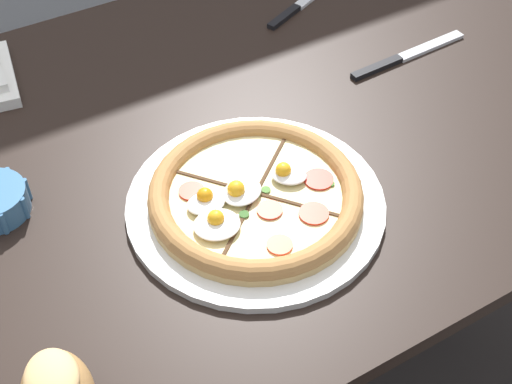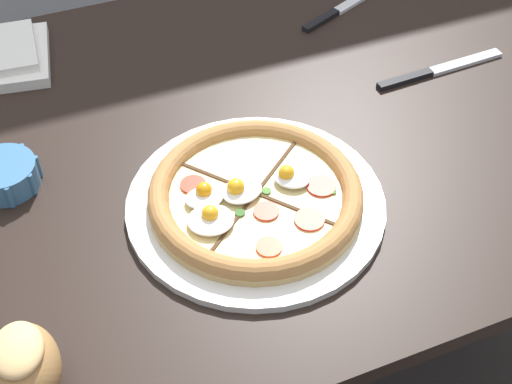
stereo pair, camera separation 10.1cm
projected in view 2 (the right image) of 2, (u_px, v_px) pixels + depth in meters
ground_plane at (229, 378)px, 1.69m from camera, size 12.00×12.00×0.00m
dining_table at (219, 177)px, 1.21m from camera, size 1.48×0.93×0.76m
pizza at (255, 197)px, 1.02m from camera, size 0.37×0.37×0.05m
ramekin_bowl at (4, 174)px, 1.05m from camera, size 0.11×0.11×0.04m
bread_piece_near at (24, 366)px, 0.80m from camera, size 0.09×0.12×0.10m
knife_main at (439, 70)px, 1.26m from camera, size 0.26×0.03×0.01m
knife_spare at (341, 9)px, 1.40m from camera, size 0.21×0.10×0.01m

